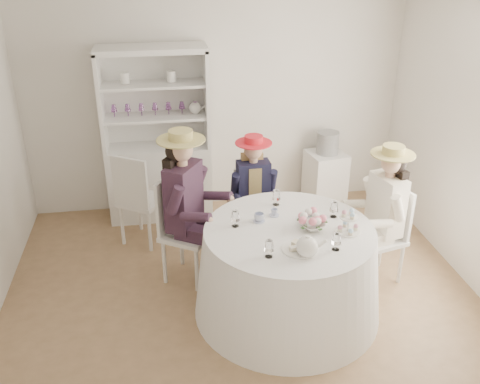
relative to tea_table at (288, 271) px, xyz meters
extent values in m
plane|color=olive|center=(-0.37, 0.30, -0.42)|extent=(4.50, 4.50, 0.00)
plane|color=white|center=(-0.37, 0.30, 2.28)|extent=(4.50, 4.50, 0.00)
plane|color=silver|center=(-0.37, 2.30, 0.93)|extent=(4.50, 0.00, 4.50)
plane|color=silver|center=(-0.37, -1.70, 0.93)|extent=(4.50, 0.00, 4.50)
cone|color=white|center=(0.00, 0.00, -0.01)|extent=(1.69, 1.69, 0.83)
cylinder|color=white|center=(0.00, 0.00, 0.42)|extent=(1.49, 1.49, 0.02)
cube|color=silver|center=(-1.09, 2.05, 0.03)|extent=(1.29, 0.87, 0.91)
cube|color=silver|center=(-1.09, 2.25, 1.04)|extent=(1.14, 0.49, 1.11)
cube|color=silver|center=(-1.09, 2.05, 1.59)|extent=(1.29, 0.87, 0.06)
cube|color=silver|center=(-1.67, 2.05, 1.04)|extent=(0.21, 0.44, 1.11)
cube|color=silver|center=(-0.50, 2.05, 1.04)|extent=(0.21, 0.44, 1.11)
cube|color=silver|center=(-1.09, 2.05, 0.84)|extent=(1.20, 0.80, 0.03)
cube|color=silver|center=(-1.09, 2.05, 1.21)|extent=(1.20, 0.80, 0.03)
sphere|color=white|center=(-0.63, 2.05, 0.92)|extent=(0.14, 0.14, 0.14)
cube|color=silver|center=(0.98, 2.05, -0.08)|extent=(0.51, 0.51, 0.69)
cylinder|color=black|center=(0.98, 2.05, 0.40)|extent=(0.32, 0.32, 0.27)
cube|color=silver|center=(-0.85, 0.66, 0.07)|extent=(0.61, 0.61, 0.04)
cylinder|color=silver|center=(-0.79, 0.41, -0.18)|extent=(0.04, 0.04, 0.49)
cylinder|color=silver|center=(-0.60, 0.72, -0.18)|extent=(0.04, 0.04, 0.49)
cylinder|color=silver|center=(-1.09, 0.60, -0.18)|extent=(0.04, 0.04, 0.49)
cylinder|color=silver|center=(-0.90, 0.90, -0.18)|extent=(0.04, 0.04, 0.49)
cube|color=silver|center=(-1.02, 0.76, 0.37)|extent=(0.25, 0.38, 0.56)
cube|color=black|center=(-0.87, 0.67, 0.49)|extent=(0.40, 0.46, 0.64)
cube|color=black|center=(-0.78, 0.50, 0.16)|extent=(0.40, 0.32, 0.13)
cylinder|color=black|center=(-0.65, 0.42, -0.17)|extent=(0.11, 0.11, 0.51)
cylinder|color=black|center=(-0.95, 0.45, 0.56)|extent=(0.22, 0.19, 0.31)
cube|color=black|center=(-0.68, 0.67, 0.16)|extent=(0.40, 0.32, 0.13)
cylinder|color=black|center=(-0.55, 0.59, -0.17)|extent=(0.11, 0.11, 0.51)
cylinder|color=black|center=(-0.71, 0.84, 0.56)|extent=(0.22, 0.19, 0.31)
cylinder|color=#D8A889|center=(-0.87, 0.67, 0.83)|extent=(0.10, 0.10, 0.09)
sphere|color=#D8A889|center=(-0.87, 0.67, 0.95)|extent=(0.21, 0.21, 0.21)
sphere|color=black|center=(-0.91, 0.70, 0.94)|extent=(0.21, 0.21, 0.21)
cube|color=black|center=(-0.94, 0.72, 0.67)|extent=(0.22, 0.27, 0.42)
cylinder|color=tan|center=(-0.87, 0.67, 1.05)|extent=(0.44, 0.44, 0.01)
cylinder|color=tan|center=(-0.87, 0.67, 1.10)|extent=(0.22, 0.22, 0.09)
cube|color=silver|center=(-0.12, 1.07, 0.00)|extent=(0.39, 0.39, 0.04)
cylinder|color=silver|center=(-0.27, 0.91, -0.22)|extent=(0.03, 0.03, 0.41)
cylinder|color=silver|center=(0.03, 0.92, -0.22)|extent=(0.03, 0.03, 0.41)
cylinder|color=silver|center=(-0.28, 1.21, -0.22)|extent=(0.03, 0.03, 0.41)
cylinder|color=silver|center=(0.02, 1.22, -0.22)|extent=(0.03, 0.03, 0.41)
cube|color=silver|center=(-0.13, 1.23, 0.25)|extent=(0.36, 0.04, 0.47)
cube|color=#191A33|center=(-0.12, 1.08, 0.34)|extent=(0.34, 0.20, 0.54)
cube|color=tan|center=(-0.12, 1.08, 0.34)|extent=(0.14, 0.21, 0.47)
cube|color=#191A33|center=(-0.20, 0.95, 0.07)|extent=(0.13, 0.32, 0.11)
cylinder|color=#191A33|center=(-0.20, 0.82, -0.21)|extent=(0.09, 0.09, 0.43)
cylinder|color=#191A33|center=(-0.32, 1.04, 0.41)|extent=(0.09, 0.17, 0.26)
cube|color=#191A33|center=(-0.03, 0.96, 0.07)|extent=(0.13, 0.32, 0.11)
cylinder|color=#191A33|center=(-0.03, 0.82, -0.21)|extent=(0.09, 0.09, 0.43)
cylinder|color=#191A33|center=(0.07, 1.05, 0.41)|extent=(0.09, 0.17, 0.26)
cylinder|color=#D8A889|center=(-0.12, 1.08, 0.64)|extent=(0.08, 0.08, 0.08)
sphere|color=#D8A889|center=(-0.12, 1.08, 0.74)|extent=(0.18, 0.18, 0.18)
sphere|color=tan|center=(-0.13, 1.13, 0.72)|extent=(0.18, 0.18, 0.18)
cube|color=tan|center=(-0.13, 1.16, 0.50)|extent=(0.23, 0.08, 0.36)
cylinder|color=red|center=(-0.12, 1.08, 0.82)|extent=(0.38, 0.38, 0.01)
cylinder|color=red|center=(-0.12, 1.08, 0.86)|extent=(0.19, 0.19, 0.08)
cube|color=silver|center=(1.01, 0.36, 0.03)|extent=(0.49, 0.49, 0.04)
cylinder|color=silver|center=(0.82, 0.48, -0.20)|extent=(0.04, 0.04, 0.44)
cylinder|color=silver|center=(0.89, 0.16, -0.20)|extent=(0.04, 0.04, 0.44)
cylinder|color=silver|center=(1.13, 0.55, -0.20)|extent=(0.04, 0.04, 0.44)
cylinder|color=silver|center=(1.21, 0.24, -0.20)|extent=(0.04, 0.04, 0.44)
cube|color=silver|center=(1.19, 0.40, 0.30)|extent=(0.12, 0.38, 0.50)
cube|color=white|center=(1.03, 0.36, 0.40)|extent=(0.28, 0.40, 0.59)
cube|color=white|center=(0.87, 0.42, 0.11)|extent=(0.36, 0.21, 0.12)
cylinder|color=white|center=(0.73, 0.38, -0.19)|extent=(0.10, 0.10, 0.46)
cylinder|color=white|center=(0.94, 0.56, 0.47)|extent=(0.19, 0.13, 0.28)
cube|color=white|center=(0.92, 0.24, 0.11)|extent=(0.36, 0.21, 0.12)
cylinder|color=white|center=(0.78, 0.21, -0.19)|extent=(0.10, 0.10, 0.46)
cylinder|color=white|center=(1.04, 0.15, 0.47)|extent=(0.19, 0.13, 0.28)
cylinder|color=#D8A889|center=(1.03, 0.36, 0.72)|extent=(0.09, 0.09, 0.08)
sphere|color=#D8A889|center=(1.03, 0.36, 0.83)|extent=(0.19, 0.19, 0.19)
sphere|color=black|center=(1.07, 0.37, 0.81)|extent=(0.19, 0.19, 0.19)
cube|color=black|center=(1.11, 0.38, 0.58)|extent=(0.14, 0.25, 0.38)
cylinder|color=tan|center=(1.03, 0.36, 0.92)|extent=(0.40, 0.40, 0.01)
cylinder|color=tan|center=(1.03, 0.36, 0.96)|extent=(0.20, 0.20, 0.08)
cube|color=silver|center=(-1.29, 1.47, 0.07)|extent=(0.61, 0.61, 0.04)
cylinder|color=silver|center=(-1.04, 1.52, -0.18)|extent=(0.04, 0.04, 0.49)
cylinder|color=silver|center=(-1.34, 1.71, -0.18)|extent=(0.04, 0.04, 0.49)
cylinder|color=silver|center=(-1.23, 1.22, -0.18)|extent=(0.04, 0.04, 0.49)
cylinder|color=silver|center=(-1.53, 1.41, -0.18)|extent=(0.04, 0.04, 0.49)
cube|color=silver|center=(-1.39, 1.30, 0.37)|extent=(0.37, 0.25, 0.55)
imported|color=white|center=(-0.23, 0.18, 0.46)|extent=(0.11, 0.11, 0.07)
imported|color=white|center=(-0.08, 0.27, 0.46)|extent=(0.08, 0.08, 0.06)
imported|color=white|center=(0.21, 0.15, 0.46)|extent=(0.10, 0.10, 0.07)
imported|color=white|center=(0.19, -0.02, 0.45)|extent=(0.26, 0.26, 0.05)
sphere|color=pink|center=(0.25, 0.00, 0.52)|extent=(0.07, 0.07, 0.07)
sphere|color=white|center=(0.25, 0.03, 0.52)|extent=(0.07, 0.07, 0.07)
sphere|color=pink|center=(0.22, 0.05, 0.52)|extent=(0.07, 0.07, 0.07)
sphere|color=white|center=(0.19, 0.06, 0.52)|extent=(0.07, 0.07, 0.07)
sphere|color=pink|center=(0.16, 0.04, 0.52)|extent=(0.07, 0.07, 0.07)
sphere|color=white|center=(0.14, 0.02, 0.52)|extent=(0.07, 0.07, 0.07)
sphere|color=pink|center=(0.14, -0.02, 0.52)|extent=(0.07, 0.07, 0.07)
sphere|color=white|center=(0.16, -0.05, 0.52)|extent=(0.07, 0.07, 0.07)
sphere|color=pink|center=(0.19, -0.06, 0.52)|extent=(0.07, 0.07, 0.07)
sphere|color=white|center=(0.22, -0.06, 0.52)|extent=(0.07, 0.07, 0.07)
sphere|color=pink|center=(0.25, -0.03, 0.52)|extent=(0.07, 0.07, 0.07)
sphere|color=white|center=(0.04, -0.41, 0.51)|extent=(0.18, 0.18, 0.18)
cylinder|color=white|center=(0.15, -0.41, 0.52)|extent=(0.10, 0.03, 0.08)
cylinder|color=white|center=(0.04, -0.41, 0.60)|extent=(0.04, 0.04, 0.02)
cylinder|color=white|center=(0.00, -0.33, 0.44)|extent=(0.28, 0.28, 0.01)
cube|color=beige|center=(-0.06, -0.35, 0.46)|extent=(0.07, 0.04, 0.03)
cube|color=beige|center=(0.00, -0.33, 0.47)|extent=(0.07, 0.06, 0.03)
cube|color=beige|center=(0.05, -0.31, 0.46)|extent=(0.08, 0.07, 0.03)
cube|color=beige|center=(-0.02, -0.29, 0.47)|extent=(0.08, 0.08, 0.03)
cube|color=beige|center=(0.03, -0.37, 0.46)|extent=(0.07, 0.08, 0.03)
cylinder|color=white|center=(0.48, -0.11, 0.43)|extent=(0.21, 0.21, 0.01)
cylinder|color=white|center=(0.48, -0.11, 0.50)|extent=(0.02, 0.02, 0.14)
cylinder|color=white|center=(0.48, -0.11, 0.57)|extent=(0.16, 0.16, 0.01)
camera|label=1|loc=(-1.04, -3.87, 2.74)|focal=40.00mm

